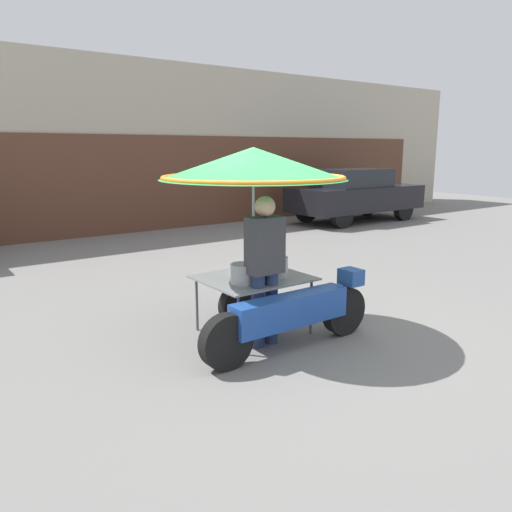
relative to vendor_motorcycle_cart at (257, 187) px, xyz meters
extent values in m
plane|color=slate|center=(0.21, -0.35, -1.66)|extent=(36.00, 36.00, 0.00)
cube|color=#B2A893|center=(0.21, 8.55, 0.45)|extent=(28.00, 2.00, 4.22)
cube|color=#563323|center=(0.21, 7.52, -0.46)|extent=(23.80, 0.06, 2.40)
cylinder|color=black|center=(0.79, -0.59, -1.39)|extent=(0.55, 0.14, 0.55)
cylinder|color=black|center=(-0.79, -0.59, -1.39)|extent=(0.55, 0.14, 0.55)
cube|color=#1E479E|center=(0.00, -0.59, -1.23)|extent=(1.39, 0.24, 0.32)
cube|color=#234C93|center=(0.88, -0.59, -1.01)|extent=(0.20, 0.24, 0.18)
cylinder|color=black|center=(0.00, 0.37, -1.42)|extent=(0.49, 0.14, 0.49)
cylinder|color=#515156|center=(0.49, -0.36, -1.35)|extent=(0.03, 0.03, 0.63)
cylinder|color=#515156|center=(0.49, 0.49, -1.35)|extent=(0.03, 0.03, 0.63)
cylinder|color=#515156|center=(-0.50, -0.36, -1.35)|extent=(0.03, 0.03, 0.63)
cylinder|color=#515156|center=(-0.50, 0.49, -1.35)|extent=(0.03, 0.03, 0.63)
cube|color=gray|center=(0.00, 0.07, -1.02)|extent=(1.16, 1.00, 0.02)
cylinder|color=#B2B2B7|center=(0.00, 0.07, -0.47)|extent=(0.03, 0.03, 1.09)
cone|color=green|center=(0.00, 0.07, 0.25)|extent=(2.03, 2.03, 0.34)
torus|color=orange|center=(0.00, 0.07, 0.10)|extent=(1.98, 1.98, 0.05)
cylinder|color=#939399|center=(-0.27, -0.11, -0.90)|extent=(0.27, 0.27, 0.22)
cylinder|color=#939399|center=(0.20, -0.09, -0.90)|extent=(0.27, 0.27, 0.23)
cylinder|color=silver|center=(-0.06, 0.27, -0.97)|extent=(0.21, 0.21, 0.09)
cylinder|color=navy|center=(-0.22, -0.31, -1.27)|extent=(0.14, 0.14, 0.79)
cylinder|color=navy|center=(-0.04, -0.31, -1.27)|extent=(0.14, 0.14, 0.79)
cube|color=#38383D|center=(-0.13, -0.31, -0.58)|extent=(0.38, 0.22, 0.59)
sphere|color=tan|center=(-0.13, -0.31, -0.18)|extent=(0.21, 0.21, 0.21)
cylinder|color=black|center=(8.92, 4.88, -1.33)|extent=(0.67, 0.20, 0.67)
cylinder|color=black|center=(8.92, 6.27, -1.33)|extent=(0.67, 0.20, 0.67)
cylinder|color=black|center=(6.36, 4.88, -1.33)|extent=(0.67, 0.20, 0.67)
cylinder|color=black|center=(6.36, 6.27, -1.33)|extent=(0.67, 0.20, 0.67)
cube|color=black|center=(7.64, 5.58, -0.99)|extent=(4.13, 1.64, 0.67)
cube|color=#1E2328|center=(7.44, 5.58, -0.40)|extent=(1.98, 1.44, 0.50)
cylinder|color=brown|center=(9.53, 7.03, -1.52)|extent=(0.36, 0.36, 0.30)
sphere|color=#1E5B2D|center=(9.53, 7.03, -1.01)|extent=(0.84, 0.84, 0.84)
camera|label=1|loc=(-3.19, -4.34, 0.40)|focal=35.00mm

